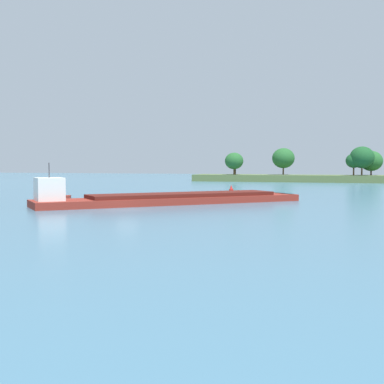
% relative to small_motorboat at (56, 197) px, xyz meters
% --- Properties ---
extents(ground_plane, '(400.00, 400.00, 0.00)m').
position_rel_small_motorboat_xyz_m(ground_plane, '(19.06, -15.45, -0.24)').
color(ground_plane, teal).
extents(treeline_island, '(76.72, 11.30, 10.18)m').
position_rel_small_motorboat_xyz_m(treeline_island, '(36.07, 83.52, 2.92)').
color(treeline_island, '#566B3D').
rests_on(treeline_island, ground).
extents(small_motorboat, '(4.79, 3.25, 0.93)m').
position_rel_small_motorboat_xyz_m(small_motorboat, '(0.00, 0.00, 0.00)').
color(small_motorboat, maroon).
rests_on(small_motorboat, ground).
extents(cargo_barge, '(31.55, 29.85, 5.52)m').
position_rel_small_motorboat_xyz_m(cargo_barge, '(20.41, -5.80, 0.55)').
color(cargo_barge, maroon).
rests_on(cargo_barge, ground).
extents(channel_buoy_red, '(0.70, 0.70, 1.90)m').
position_rel_small_motorboat_xyz_m(channel_buoy_red, '(25.41, 12.02, 0.57)').
color(channel_buoy_red, red).
rests_on(channel_buoy_red, ground).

